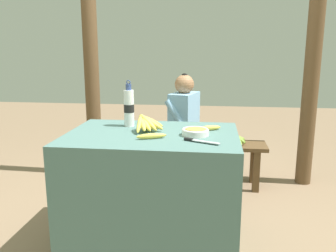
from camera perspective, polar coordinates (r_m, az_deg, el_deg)
ground_plane at (r=2.62m, az=-2.40°, el=-17.92°), size 12.00×12.00×0.00m
market_counter at (r=2.45m, az=-2.48°, el=-10.04°), size 1.12×0.80×0.78m
banana_bunch_ripe at (r=2.39m, az=-3.42°, el=0.60°), size 0.19×0.30×0.12m
serving_bowl at (r=2.27m, az=4.41°, el=-0.89°), size 0.17×0.17×0.04m
water_bottle at (r=2.53m, az=-6.28°, el=2.99°), size 0.07×0.07×0.33m
loose_banana_front at (r=2.18m, az=-2.68°, el=-1.62°), size 0.19×0.10×0.03m
loose_banana_side at (r=2.42m, az=6.78°, el=-0.29°), size 0.15×0.09×0.03m
knife at (r=2.11m, az=4.59°, el=-2.32°), size 0.22×0.11×0.02m
wooden_bench at (r=3.48m, az=4.42°, el=-3.85°), size 1.35×0.32×0.43m
seated_vendor at (r=3.40m, az=1.85°, el=0.65°), size 0.46×0.43×1.09m
banana_bunch_green at (r=3.44m, az=11.09°, el=-1.94°), size 0.14×0.26×0.12m
support_post_near at (r=3.72m, az=-12.19°, el=9.25°), size 0.15×0.15×2.27m
support_post_far at (r=3.64m, az=22.12°, el=8.56°), size 0.15×0.15×2.27m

